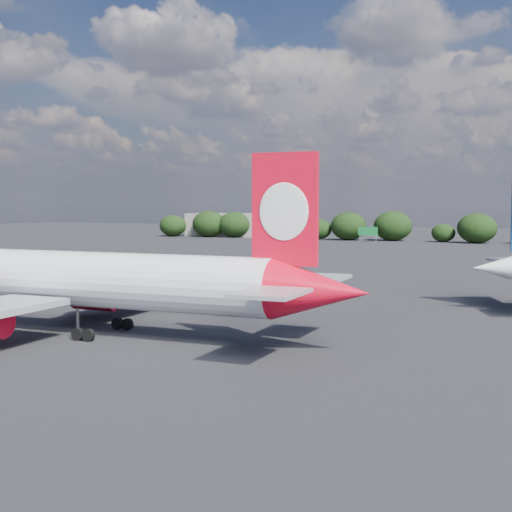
% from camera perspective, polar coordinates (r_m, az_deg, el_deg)
% --- Properties ---
extents(ground, '(500.00, 500.00, 0.00)m').
position_cam_1_polar(ground, '(103.46, 2.45, -2.32)').
color(ground, black).
rests_on(ground, ground).
extents(qantas_airliner, '(48.50, 46.02, 15.89)m').
position_cam_1_polar(qantas_airliner, '(65.81, -12.76, -1.99)').
color(qantas_airliner, white).
rests_on(qantas_airliner, ground).
extents(terminal_building, '(42.00, 16.00, 8.00)m').
position_cam_1_polar(terminal_building, '(249.78, -0.62, 2.49)').
color(terminal_building, gray).
rests_on(terminal_building, ground).
extents(highway_sign, '(6.00, 0.30, 4.50)m').
position_cam_1_polar(highway_sign, '(219.11, 8.95, 1.96)').
color(highway_sign, '#156A2F').
rests_on(highway_sign, ground).
extents(billboard_yellow, '(5.00, 0.30, 5.50)m').
position_cam_1_polar(billboard_yellow, '(219.51, 16.95, 2.02)').
color(billboard_yellow, yellow).
rests_on(billboard_yellow, ground).
extents(horizon_treeline, '(205.37, 15.61, 9.33)m').
position_cam_1_polar(horizon_treeline, '(220.74, 14.40, 2.17)').
color(horizon_treeline, black).
rests_on(horizon_treeline, ground).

